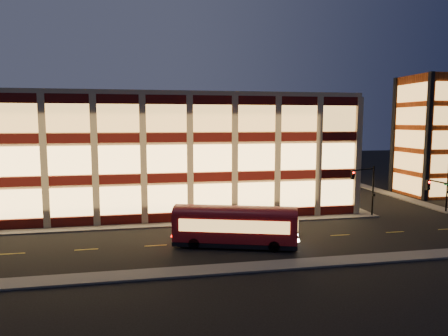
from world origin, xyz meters
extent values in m
plane|color=black|center=(0.00, 0.00, 0.00)|extent=(200.00, 200.00, 0.00)
cube|color=#514F4C|center=(-3.00, 1.00, 0.07)|extent=(54.00, 2.00, 0.15)
cube|color=#514F4C|center=(23.00, 17.00, 0.07)|extent=(2.00, 30.00, 0.15)
cube|color=#514F4C|center=(34.00, 17.00, 0.07)|extent=(2.00, 30.00, 0.15)
cube|color=#514F4C|center=(0.00, -13.00, 0.07)|extent=(100.00, 2.00, 0.15)
cube|color=tan|center=(-3.00, 17.00, 7.00)|extent=(50.00, 30.00, 14.00)
cube|color=tan|center=(-3.00, 17.00, 14.25)|extent=(50.40, 30.40, 0.50)
cube|color=#470C0A|center=(-3.00, 1.88, 0.65)|extent=(50.10, 0.25, 1.00)
cube|color=#F2BB65|center=(-3.00, 1.90, 2.75)|extent=(49.00, 0.20, 3.00)
cube|color=#470C0A|center=(22.12, 17.00, 0.65)|extent=(0.25, 30.10, 1.00)
cube|color=#F2BB65|center=(22.10, 17.00, 2.75)|extent=(0.20, 29.00, 3.00)
cube|color=#470C0A|center=(-3.00, 1.88, 5.05)|extent=(50.10, 0.25, 1.00)
cube|color=#F2BB65|center=(-3.00, 1.90, 7.15)|extent=(49.00, 0.20, 3.00)
cube|color=#470C0A|center=(22.12, 17.00, 5.05)|extent=(0.25, 30.10, 1.00)
cube|color=#F2BB65|center=(22.10, 17.00, 7.15)|extent=(0.20, 29.00, 3.00)
cube|color=#470C0A|center=(-3.00, 1.88, 9.45)|extent=(50.10, 0.25, 1.00)
cube|color=#F2BB65|center=(-3.00, 1.90, 11.55)|extent=(49.00, 0.20, 3.00)
cube|color=#470C0A|center=(22.12, 17.00, 9.45)|extent=(0.25, 30.10, 1.00)
cube|color=#F2BB65|center=(22.10, 17.00, 11.55)|extent=(0.20, 29.00, 3.00)
cube|color=#8C3814|center=(40.00, 12.00, 9.00)|extent=(8.00, 8.00, 18.00)
cube|color=black|center=(36.00, 8.00, 9.00)|extent=(0.60, 0.60, 18.00)
cube|color=black|center=(36.00, 16.00, 9.00)|extent=(0.60, 0.60, 18.00)
cube|color=black|center=(44.00, 16.00, 9.00)|extent=(0.60, 0.60, 18.00)
cube|color=#FFB759|center=(35.92, 12.00, 1.80)|extent=(0.16, 6.60, 2.60)
cube|color=#FFB759|center=(35.92, 12.00, 5.20)|extent=(0.16, 6.60, 2.60)
cube|color=#FFB759|center=(35.92, 12.00, 8.60)|extent=(0.16, 6.60, 2.60)
cube|color=#FFB759|center=(35.92, 12.00, 12.00)|extent=(0.16, 6.60, 2.60)
cube|color=#FFB759|center=(35.92, 12.00, 15.40)|extent=(0.16, 6.60, 2.60)
cylinder|color=black|center=(23.50, 0.80, 3.00)|extent=(0.18, 0.18, 6.00)
cylinder|color=black|center=(21.75, 0.05, 5.70)|extent=(3.56, 1.63, 0.14)
cube|color=black|center=(20.00, -0.70, 5.20)|extent=(0.32, 0.32, 0.95)
sphere|color=#FF0C05|center=(20.00, -0.88, 5.50)|extent=(0.20, 0.20, 0.20)
cube|color=black|center=(23.50, 0.60, 2.60)|extent=(0.25, 0.18, 0.28)
cylinder|color=black|center=(33.50, 0.80, 3.00)|extent=(0.18, 0.18, 6.00)
cube|color=black|center=(33.50, 0.60, 2.60)|extent=(0.25, 0.18, 0.28)
cube|color=#0C7226|center=(33.50, 0.65, 3.60)|extent=(1.20, 0.06, 0.28)
cylinder|color=black|center=(23.50, -10.50, 5.70)|extent=(0.14, 4.00, 0.14)
cube|color=black|center=(23.50, -8.50, 5.20)|extent=(0.32, 0.32, 0.95)
sphere|color=#FF0C05|center=(23.50, -8.68, 5.50)|extent=(0.20, 0.20, 0.20)
cube|color=maroon|center=(5.02, -7.47, 1.86)|extent=(11.25, 5.87, 2.51)
cube|color=black|center=(5.02, -7.47, 0.38)|extent=(11.25, 5.87, 0.38)
cylinder|color=black|center=(1.32, -7.58, 0.49)|extent=(1.04, 0.61, 0.98)
cylinder|color=black|center=(2.04, -5.28, 0.49)|extent=(1.04, 0.61, 0.98)
cylinder|color=black|center=(8.00, -9.66, 0.49)|extent=(1.04, 0.61, 0.98)
cylinder|color=black|center=(8.72, -7.37, 0.49)|extent=(1.04, 0.61, 0.98)
cube|color=#FFB759|center=(4.60, -8.80, 2.19)|extent=(9.20, 2.93, 1.09)
cube|color=#FFB759|center=(5.43, -6.14, 2.19)|extent=(9.20, 2.93, 1.09)
camera|label=1|loc=(-2.42, -41.57, 11.16)|focal=32.00mm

